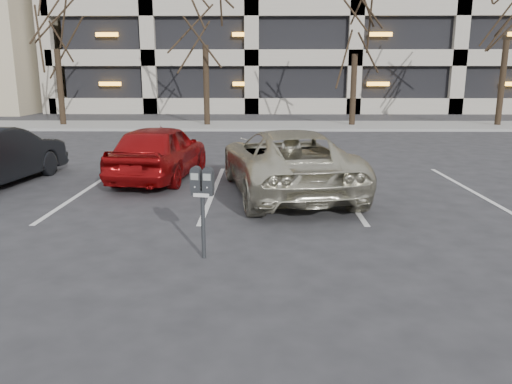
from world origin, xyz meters
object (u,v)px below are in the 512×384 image
tree_c (357,7)px  car_red (160,151)px  suv_silver (286,161)px  parking_meter (202,190)px

tree_c → car_red: tree_c is taller
tree_c → suv_silver: bearing=-105.5°
tree_c → car_red: size_ratio=1.93×
tree_c → parking_meter: tree_c is taller
parking_meter → car_red: (-1.66, 5.37, -0.29)m
parking_meter → car_red: size_ratio=0.32×
parking_meter → suv_silver: (1.32, 3.92, -0.28)m
parking_meter → car_red: bearing=118.5°
tree_c → parking_meter: size_ratio=6.06×
tree_c → car_red: (-6.81, -12.38, -4.80)m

